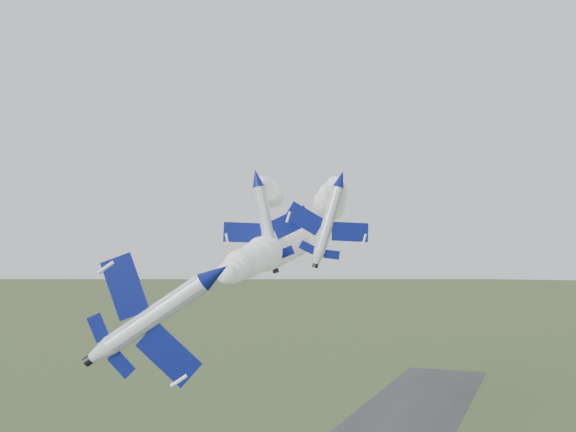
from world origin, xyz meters
name	(u,v)px	position (x,y,z in m)	size (l,w,h in m)	color
jet_lead	(215,274)	(7.22, -7.40, 34.89)	(6.77, 12.92, 9.04)	white
smoke_trail_jet_lead	(271,251)	(-2.43, 25.03, 36.89)	(5.82, 61.82, 5.82)	white
jet_pair_left	(257,178)	(-2.92, 21.76, 45.93)	(10.88, 12.81, 3.75)	white
smoke_trail_jet_pair_left	(268,191)	(-16.35, 55.75, 47.95)	(4.84, 66.20, 4.84)	white
jet_pair_right	(341,179)	(8.17, 21.31, 45.27)	(9.58, 11.47, 3.73)	white
smoke_trail_jet_pair_right	(332,197)	(-1.90, 48.58, 45.76)	(5.96, 53.55, 5.96)	white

